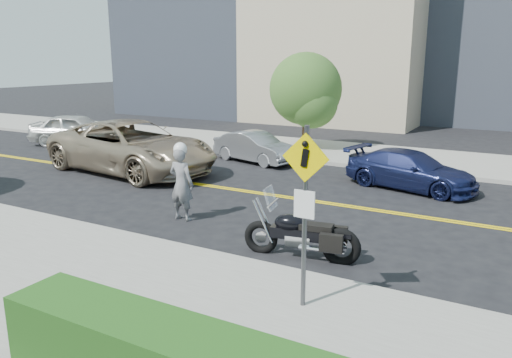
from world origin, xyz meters
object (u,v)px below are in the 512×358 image
at_px(parked_car_blue, 410,170).
at_px(parked_car_white, 77,130).
at_px(parked_car_silver, 255,147).
at_px(pedestrian_sign, 305,200).
at_px(suv, 132,147).
at_px(motorcyclist, 181,182).
at_px(motorcycle, 302,224).

bearing_deg(parked_car_blue, parked_car_white, 100.80).
xyz_separation_m(parked_car_white, parked_car_silver, (9.57, 0.66, -0.15)).
bearing_deg(parked_car_white, parked_car_blue, -113.66).
distance_m(pedestrian_sign, parked_car_white, 19.13).
distance_m(suv, parked_car_silver, 4.93).
xyz_separation_m(motorcyclist, suv, (-5.11, 3.67, -0.07)).
bearing_deg(motorcycle, parked_car_silver, 115.25).
bearing_deg(parked_car_silver, parked_car_blue, -86.16).
distance_m(pedestrian_sign, motorcycle, 2.70).
height_order(motorcyclist, parked_car_blue, motorcyclist).
distance_m(parked_car_white, parked_car_blue, 16.07).
relative_size(motorcycle, parked_car_blue, 0.57).
bearing_deg(parked_car_blue, parked_car_silver, 91.81).
xyz_separation_m(parked_car_white, parked_car_blue, (16.06, -0.62, -0.14)).
bearing_deg(parked_car_silver, suv, 155.89).
bearing_deg(pedestrian_sign, suv, 145.89).
height_order(parked_car_white, parked_car_silver, parked_car_white).
height_order(pedestrian_sign, parked_car_blue, pedestrian_sign).
xyz_separation_m(pedestrian_sign, parked_car_silver, (-6.79, 10.51, -1.34)).
height_order(motorcycle, parked_car_silver, motorcycle).
distance_m(pedestrian_sign, suv, 11.99).
xyz_separation_m(pedestrian_sign, motorcyclist, (-4.78, 3.03, -0.93)).
xyz_separation_m(pedestrian_sign, parked_car_blue, (-0.29, 9.23, -1.34)).
relative_size(motorcyclist, motorcycle, 0.84).
distance_m(motorcyclist, parked_car_white, 13.43).
xyz_separation_m(motorcycle, parked_car_silver, (-5.78, 8.32, -0.13)).
relative_size(parked_car_white, parked_car_blue, 1.05).
bearing_deg(suv, pedestrian_sign, -117.08).
relative_size(motorcycle, parked_car_silver, 0.65).
xyz_separation_m(parked_car_silver, parked_car_blue, (6.50, -1.29, 0.00)).
bearing_deg(parked_car_blue, motorcycle, -172.78).
bearing_deg(suv, parked_car_blue, -68.23).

